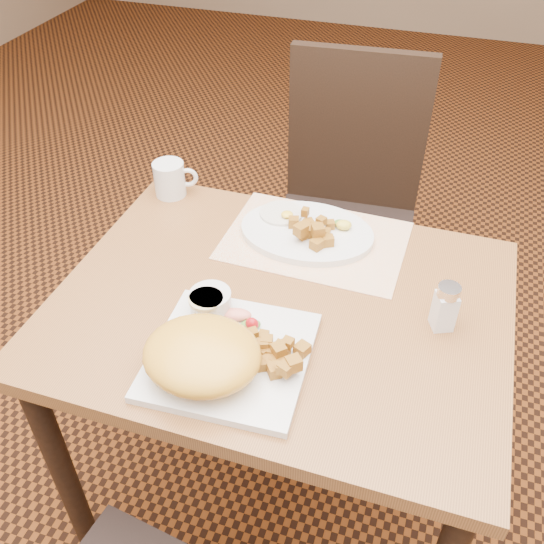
{
  "coord_description": "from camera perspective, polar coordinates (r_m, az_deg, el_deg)",
  "views": [
    {
      "loc": [
        0.26,
        -0.85,
        1.58
      ],
      "look_at": [
        -0.02,
        0.0,
        0.82
      ],
      "focal_mm": 40.0,
      "sensor_mm": 36.0,
      "label": 1
    }
  ],
  "objects": [
    {
      "name": "ground",
      "position": [
        1.81,
        0.55,
        -20.45
      ],
      "size": [
        8.0,
        8.0,
        0.0
      ],
      "primitive_type": "plane",
      "color": "black",
      "rests_on": "ground"
    },
    {
      "name": "table",
      "position": [
        1.29,
        0.73,
        -6.35
      ],
      "size": [
        0.9,
        0.7,
        0.75
      ],
      "color": "#935B2D",
      "rests_on": "ground"
    },
    {
      "name": "chair_far",
      "position": [
        1.9,
        7.05,
        6.68
      ],
      "size": [
        0.45,
        0.46,
        0.97
      ],
      "rotation": [
        0.0,
        0.0,
        3.21
      ],
      "color": "black",
      "rests_on": "ground"
    },
    {
      "name": "placemat",
      "position": [
        1.37,
        4.07,
        2.97
      ],
      "size": [
        0.41,
        0.29,
        0.0
      ],
      "primitive_type": "cube",
      "rotation": [
        0.0,
        0.0,
        -0.02
      ],
      "color": "white",
      "rests_on": "table"
    },
    {
      "name": "plate_square",
      "position": [
        1.11,
        -3.96,
        -7.89
      ],
      "size": [
        0.3,
        0.3,
        0.02
      ],
      "primitive_type": "cube",
      "rotation": [
        0.0,
        0.0,
        0.06
      ],
      "color": "silver",
      "rests_on": "table"
    },
    {
      "name": "plate_oval",
      "position": [
        1.38,
        3.29,
        3.76
      ],
      "size": [
        0.31,
        0.23,
        0.02
      ],
      "primitive_type": null,
      "rotation": [
        0.0,
        0.0,
        0.02
      ],
      "color": "silver",
      "rests_on": "placemat"
    },
    {
      "name": "hollandaise_mound",
      "position": [
        1.05,
        -6.68,
        -7.77
      ],
      "size": [
        0.21,
        0.19,
        0.08
      ],
      "color": "gold",
      "rests_on": "plate_square"
    },
    {
      "name": "ramekin",
      "position": [
        1.16,
        -5.84,
        -2.79
      ],
      "size": [
        0.08,
        0.09,
        0.04
      ],
      "color": "silver",
      "rests_on": "plate_square"
    },
    {
      "name": "garnish_sq",
      "position": [
        1.14,
        -2.77,
        -4.42
      ],
      "size": [
        0.09,
        0.06,
        0.03
      ],
      "color": "#387223",
      "rests_on": "plate_square"
    },
    {
      "name": "fried_egg",
      "position": [
        1.42,
        0.94,
        5.55
      ],
      "size": [
        0.1,
        0.1,
        0.02
      ],
      "color": "white",
      "rests_on": "plate_oval"
    },
    {
      "name": "garnish_ov",
      "position": [
        1.38,
        6.72,
        4.46
      ],
      "size": [
        0.05,
        0.05,
        0.02
      ],
      "color": "#387223",
      "rests_on": "plate_oval"
    },
    {
      "name": "salt_shaker",
      "position": [
        1.18,
        15.99,
        -3.13
      ],
      "size": [
        0.06,
        0.06,
        0.1
      ],
      "color": "white",
      "rests_on": "table"
    },
    {
      "name": "coffee_mug",
      "position": [
        1.53,
        -9.53,
        8.63
      ],
      "size": [
        0.11,
        0.08,
        0.09
      ],
      "color": "silver",
      "rests_on": "table"
    },
    {
      "name": "home_fries_sq",
      "position": [
        1.07,
        0.35,
        -7.71
      ],
      "size": [
        0.12,
        0.1,
        0.04
      ],
      "color": "#A96D1B",
      "rests_on": "plate_square"
    },
    {
      "name": "home_fries_ov",
      "position": [
        1.35,
        3.94,
        3.86
      ],
      "size": [
        0.12,
        0.11,
        0.04
      ],
      "color": "#A96D1B",
      "rests_on": "plate_oval"
    }
  ]
}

